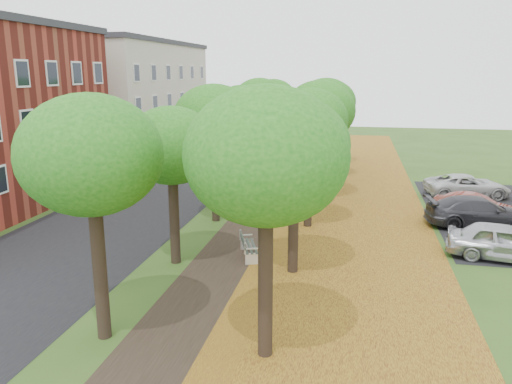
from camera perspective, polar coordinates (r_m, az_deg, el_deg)
The scene contains 12 objects.
ground at distance 15.10m, azimuth -9.15°, elevation -16.80°, with size 120.00×120.00×0.00m, color #2D4C19.
street_asphalt at distance 30.74m, azimuth -12.60°, elevation -1.03°, with size 8.00×70.00×0.01m, color black.
footpath at distance 28.59m, azimuth 1.30°, elevation -1.80°, with size 3.20×70.00×0.01m, color black.
leaf_verge at distance 28.19m, azimuth 11.37°, elevation -2.29°, with size 7.50×70.00×0.01m, color #AE8820.
tree_row_west at distance 28.14m, azimuth -3.11°, elevation 8.52°, with size 3.94×33.94×6.82m.
tree_row_east at distance 27.34m, azimuth 6.79°, elevation 8.30°, with size 3.94×33.94×6.82m.
building_cream at distance 50.18m, azimuth -14.65°, elevation 10.45°, with size 10.30×20.30×10.40m.
bench at distance 21.02m, azimuth -0.95°, elevation -6.20°, with size 1.15×2.01×0.91m.
car_silver at distance 23.05m, azimuth 26.52°, elevation -5.12°, with size 1.81×4.50×1.53m, color #B4B4B9.
car_red at distance 28.16m, azimuth 23.73°, elevation -1.73°, with size 1.50×4.30×1.42m, color maroon.
car_grey at distance 27.37m, azimuth 24.08°, elevation -2.10°, with size 2.10×5.16×1.50m, color #313135.
car_white at distance 33.56m, azimuth 22.98°, elevation 0.66°, with size 2.33×5.05×1.40m, color silver.
Camera 1 is at (4.78, -12.14, 7.60)m, focal length 35.00 mm.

